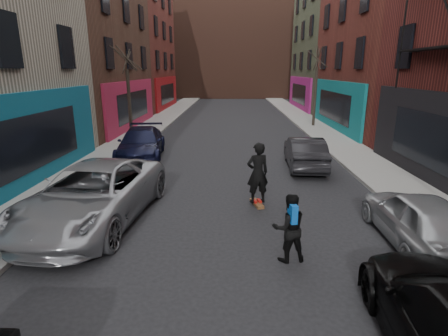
{
  "coord_description": "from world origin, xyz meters",
  "views": [
    {
      "loc": [
        -0.05,
        -2.98,
        4.25
      ],
      "look_at": [
        -0.27,
        6.43,
        1.6
      ],
      "focal_mm": 28.0,
      "sensor_mm": 36.0,
      "label": 1
    }
  ],
  "objects_px": {
    "parked_left_far": "(94,194)",
    "parked_left_end": "(141,144)",
    "skateboard": "(257,203)",
    "tree_left_far": "(128,85)",
    "pedestrian": "(289,227)",
    "parked_right_far": "(419,219)",
    "parked_right_end": "(305,152)",
    "skateboarder": "(258,173)",
    "tree_right_far": "(316,80)"
  },
  "relations": [
    {
      "from": "parked_right_far",
      "to": "pedestrian",
      "type": "xyz_separation_m",
      "value": [
        -3.35,
        -0.83,
        0.12
      ]
    },
    {
      "from": "skateboarder",
      "to": "parked_left_end",
      "type": "bearing_deg",
      "value": -65.55
    },
    {
      "from": "parked_left_far",
      "to": "parked_left_end",
      "type": "distance_m",
      "value": 7.53
    },
    {
      "from": "skateboard",
      "to": "pedestrian",
      "type": "bearing_deg",
      "value": -98.32
    },
    {
      "from": "parked_right_end",
      "to": "skateboard",
      "type": "distance_m",
      "value": 5.26
    },
    {
      "from": "parked_left_far",
      "to": "parked_right_far",
      "type": "distance_m",
      "value": 8.7
    },
    {
      "from": "parked_left_far",
      "to": "parked_right_far",
      "type": "xyz_separation_m",
      "value": [
        8.61,
        -1.23,
        -0.13
      ]
    },
    {
      "from": "parked_right_end",
      "to": "pedestrian",
      "type": "relative_size",
      "value": 2.62
    },
    {
      "from": "tree_right_far",
      "to": "parked_right_end",
      "type": "height_order",
      "value": "tree_right_far"
    },
    {
      "from": "tree_right_far",
      "to": "skateboarder",
      "type": "xyz_separation_m",
      "value": [
        -5.43,
        -16.31,
        -2.44
      ]
    },
    {
      "from": "tree_left_far",
      "to": "parked_left_far",
      "type": "distance_m",
      "value": 12.13
    },
    {
      "from": "parked_right_end",
      "to": "pedestrian",
      "type": "distance_m",
      "value": 8.26
    },
    {
      "from": "tree_left_far",
      "to": "parked_right_end",
      "type": "relative_size",
      "value": 1.53
    },
    {
      "from": "skateboarder",
      "to": "tree_right_far",
      "type": "bearing_deg",
      "value": -124.72
    },
    {
      "from": "skateboard",
      "to": "pedestrian",
      "type": "relative_size",
      "value": 0.49
    },
    {
      "from": "parked_left_far",
      "to": "skateboarder",
      "type": "distance_m",
      "value": 4.97
    },
    {
      "from": "parked_right_end",
      "to": "pedestrian",
      "type": "height_order",
      "value": "pedestrian"
    },
    {
      "from": "parked_right_end",
      "to": "skateboarder",
      "type": "distance_m",
      "value": 5.23
    },
    {
      "from": "parked_left_end",
      "to": "pedestrian",
      "type": "height_order",
      "value": "pedestrian"
    },
    {
      "from": "parked_right_end",
      "to": "parked_left_far",
      "type": "bearing_deg",
      "value": 42.71
    },
    {
      "from": "tree_right_far",
      "to": "parked_left_end",
      "type": "xyz_separation_m",
      "value": [
        -10.74,
        -10.14,
        -2.79
      ]
    },
    {
      "from": "tree_right_far",
      "to": "skateboard",
      "type": "bearing_deg",
      "value": -108.41
    },
    {
      "from": "parked_left_end",
      "to": "skateboarder",
      "type": "relative_size",
      "value": 2.57
    },
    {
      "from": "parked_left_far",
      "to": "parked_right_far",
      "type": "bearing_deg",
      "value": -2.51
    },
    {
      "from": "tree_left_far",
      "to": "parked_left_far",
      "type": "xyz_separation_m",
      "value": [
        2.19,
        -11.66,
        -2.55
      ]
    },
    {
      "from": "skateboard",
      "to": "parked_left_end",
      "type": "bearing_deg",
      "value": 114.45
    },
    {
      "from": "parked_left_far",
      "to": "skateboard",
      "type": "bearing_deg",
      "value": 21.39
    },
    {
      "from": "tree_right_far",
      "to": "parked_left_far",
      "type": "distance_m",
      "value": 20.58
    },
    {
      "from": "tree_left_far",
      "to": "parked_left_end",
      "type": "height_order",
      "value": "tree_left_far"
    },
    {
      "from": "parked_left_far",
      "to": "skateboard",
      "type": "distance_m",
      "value": 5.03
    },
    {
      "from": "parked_left_end",
      "to": "skateboard",
      "type": "bearing_deg",
      "value": -56.11
    },
    {
      "from": "parked_left_end",
      "to": "pedestrian",
      "type": "xyz_separation_m",
      "value": [
        5.79,
        -9.57,
        0.08
      ]
    },
    {
      "from": "tree_right_far",
      "to": "skateboarder",
      "type": "distance_m",
      "value": 17.36
    },
    {
      "from": "parked_right_far",
      "to": "tree_right_far",
      "type": "bearing_deg",
      "value": -93.84
    },
    {
      "from": "parked_left_far",
      "to": "parked_right_far",
      "type": "relative_size",
      "value": 1.45
    },
    {
      "from": "tree_left_far",
      "to": "skateboard",
      "type": "relative_size",
      "value": 8.12
    },
    {
      "from": "skateboard",
      "to": "pedestrian",
      "type": "height_order",
      "value": "pedestrian"
    },
    {
      "from": "tree_right_far",
      "to": "parked_right_end",
      "type": "distance_m",
      "value": 12.4
    },
    {
      "from": "parked_left_far",
      "to": "parked_left_end",
      "type": "relative_size",
      "value": 1.17
    },
    {
      "from": "parked_right_end",
      "to": "tree_right_far",
      "type": "bearing_deg",
      "value": -101.3
    },
    {
      "from": "tree_right_far",
      "to": "parked_left_end",
      "type": "height_order",
      "value": "tree_right_far"
    },
    {
      "from": "parked_left_end",
      "to": "tree_left_far",
      "type": "bearing_deg",
      "value": 104.93
    },
    {
      "from": "tree_right_far",
      "to": "pedestrian",
      "type": "relative_size",
      "value": 4.21
    },
    {
      "from": "skateboard",
      "to": "skateboarder",
      "type": "bearing_deg",
      "value": -16.31
    },
    {
      "from": "parked_left_end",
      "to": "skateboard",
      "type": "distance_m",
      "value": 8.17
    },
    {
      "from": "tree_left_far",
      "to": "tree_right_far",
      "type": "height_order",
      "value": "tree_right_far"
    },
    {
      "from": "parked_left_end",
      "to": "parked_right_end",
      "type": "xyz_separation_m",
      "value": [
        7.74,
        -1.55,
        -0.04
      ]
    },
    {
      "from": "skateboard",
      "to": "tree_left_far",
      "type": "bearing_deg",
      "value": 107.76
    },
    {
      "from": "pedestrian",
      "to": "tree_left_far",
      "type": "bearing_deg",
      "value": -71.89
    },
    {
      "from": "skateboard",
      "to": "skateboarder",
      "type": "relative_size",
      "value": 0.4
    }
  ]
}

